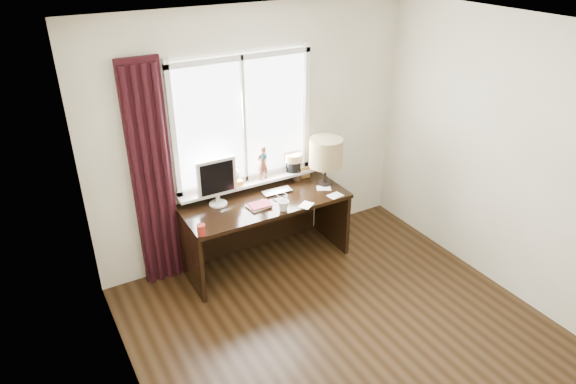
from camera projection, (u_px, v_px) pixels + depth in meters
floor at (367, 355)px, 4.33m from camera, size 3.50×4.00×0.00m
ceiling at (397, 40)px, 3.13m from camera, size 3.50×4.00×0.00m
wall_back at (256, 136)px, 5.27m from camera, size 3.50×0.00×2.60m
wall_left at (140, 300)px, 2.96m from camera, size 0.00×4.00×2.60m
wall_right at (536, 172)px, 4.50m from camera, size 0.00×4.00×2.60m
laptop at (277, 191)px, 5.33m from camera, size 0.32×0.21×0.02m
mug at (283, 205)px, 4.98m from camera, size 0.15×0.15×0.11m
red_cup at (201, 230)px, 4.59m from camera, size 0.08×0.08×0.10m
window at (246, 139)px, 5.17m from camera, size 1.52×0.20×1.40m
curtain at (153, 179)px, 4.78m from camera, size 0.38×0.09×2.25m
desk at (261, 217)px, 5.38m from camera, size 1.70×0.70×0.75m
monitor at (217, 179)px, 4.98m from camera, size 0.40×0.18×0.49m
notebook_stack at (259, 206)px, 5.06m from camera, size 0.24×0.19×0.03m
brush_holder at (297, 175)px, 5.58m from camera, size 0.09×0.09×0.25m
icon_frame at (306, 173)px, 5.62m from camera, size 0.10×0.03×0.13m
table_lamp at (326, 153)px, 5.34m from camera, size 0.35×0.35×0.52m
loose_papers at (322, 196)px, 5.26m from camera, size 0.54×0.39×0.00m
desk_cables at (279, 194)px, 5.30m from camera, size 0.24×0.32×0.01m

